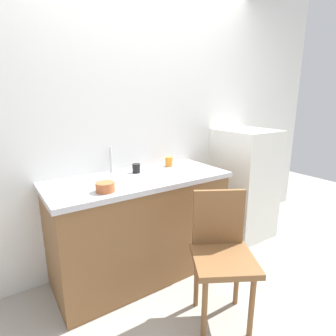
# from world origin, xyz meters

# --- Properties ---
(ground_plane) EXTENTS (8.00, 8.00, 0.00)m
(ground_plane) POSITION_xyz_m (0.00, 0.00, 0.00)
(ground_plane) COLOR #9E998E
(back_wall) EXTENTS (4.80, 0.10, 2.70)m
(back_wall) POSITION_xyz_m (0.00, 1.00, 1.35)
(back_wall) COLOR silver
(back_wall) RESTS_ON ground_plane
(cabinet_base) EXTENTS (1.44, 0.60, 0.84)m
(cabinet_base) POSITION_xyz_m (-0.21, 0.65, 0.42)
(cabinet_base) COLOR brown
(cabinet_base) RESTS_ON ground_plane
(countertop) EXTENTS (1.48, 0.64, 0.04)m
(countertop) POSITION_xyz_m (-0.21, 0.65, 0.86)
(countertop) COLOR #B7B7BC
(countertop) RESTS_ON cabinet_base
(faucet) EXTENTS (0.02, 0.02, 0.22)m
(faucet) POSITION_xyz_m (-0.34, 0.90, 0.99)
(faucet) COLOR #B7B7BC
(faucet) RESTS_ON countertop
(refrigerator) EXTENTS (0.53, 0.57, 1.18)m
(refrigerator) POSITION_xyz_m (1.09, 0.66, 0.59)
(refrigerator) COLOR silver
(refrigerator) RESTS_ON ground_plane
(chair) EXTENTS (0.55, 0.55, 0.89)m
(chair) POSITION_xyz_m (0.02, -0.08, 0.50)
(chair) COLOR brown
(chair) RESTS_ON ground_plane
(terracotta_bowl) EXTENTS (0.13, 0.13, 0.07)m
(terracotta_bowl) POSITION_xyz_m (-0.57, 0.46, 0.91)
(terracotta_bowl) COLOR #B25B33
(terracotta_bowl) RESTS_ON countertop
(cup_orange) EXTENTS (0.07, 0.07, 0.09)m
(cup_orange) POSITION_xyz_m (0.20, 0.81, 0.92)
(cup_orange) COLOR orange
(cup_orange) RESTS_ON countertop
(cup_black) EXTENTS (0.07, 0.07, 0.08)m
(cup_black) POSITION_xyz_m (-0.16, 0.78, 0.92)
(cup_black) COLOR black
(cup_black) RESTS_ON countertop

